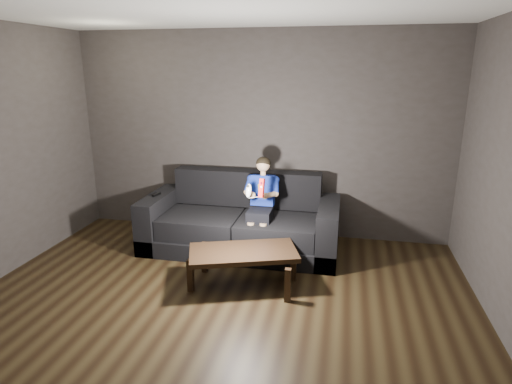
# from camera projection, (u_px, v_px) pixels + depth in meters

# --- Properties ---
(floor) EXTENTS (5.00, 5.00, 0.00)m
(floor) POSITION_uv_depth(u_px,v_px,m) (202.00, 334.00, 3.69)
(floor) COLOR black
(floor) RESTS_ON ground
(back_wall) EXTENTS (5.00, 0.04, 2.70)m
(back_wall) POSITION_uv_depth(u_px,v_px,m) (260.00, 136.00, 5.66)
(back_wall) COLOR #3A3532
(back_wall) RESTS_ON ground
(sofa) EXTENTS (2.41, 1.04, 0.93)m
(sofa) POSITION_uv_depth(u_px,v_px,m) (241.00, 225.00, 5.39)
(sofa) COLOR black
(sofa) RESTS_ON floor
(child) EXTENTS (0.42, 0.51, 1.03)m
(child) POSITION_uv_depth(u_px,v_px,m) (262.00, 196.00, 5.14)
(child) COLOR black
(child) RESTS_ON sofa
(wii_remote_red) EXTENTS (0.07, 0.09, 0.21)m
(wii_remote_red) POSITION_uv_depth(u_px,v_px,m) (262.00, 188.00, 4.70)
(wii_remote_red) COLOR red
(wii_remote_red) RESTS_ON child
(nunchuk_white) EXTENTS (0.08, 0.11, 0.17)m
(nunchuk_white) POSITION_uv_depth(u_px,v_px,m) (249.00, 191.00, 4.74)
(nunchuk_white) COLOR white
(nunchuk_white) RESTS_ON child
(wii_remote_black) EXTENTS (0.06, 0.14, 0.03)m
(wii_remote_black) POSITION_uv_depth(u_px,v_px,m) (156.00, 195.00, 5.42)
(wii_remote_black) COLOR black
(wii_remote_black) RESTS_ON sofa
(coffee_table) EXTENTS (1.22, 0.88, 0.40)m
(coffee_table) POSITION_uv_depth(u_px,v_px,m) (243.00, 255.00, 4.43)
(coffee_table) COLOR black
(coffee_table) RESTS_ON floor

